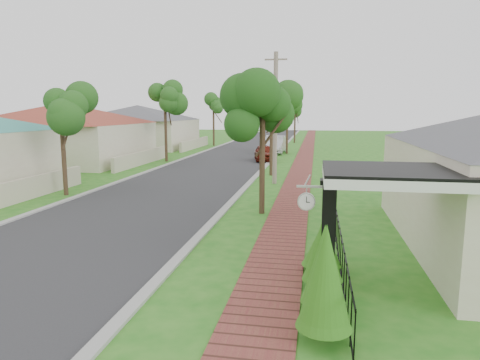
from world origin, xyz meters
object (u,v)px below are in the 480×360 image
Objects in this scene: utility_pole at (275,118)px; station_clock at (307,200)px; parked_car_white at (275,145)px; parked_car_red at (264,153)px; porch_post at (328,242)px; near_tree at (263,113)px.

station_clock is (2.05, -13.60, -1.64)m from utility_pole.
parked_car_white is 17.40m from utility_pole.
station_clock reaches higher than parked_car_red.
porch_post is 31.38m from parked_car_white.
station_clock is (1.86, -6.54, -1.96)m from near_tree.
parked_car_white is 0.70× the size of utility_pole.
parked_car_red is (-4.40, 24.71, -0.48)m from porch_post.
parked_car_white is at bearing 77.12° from parked_car_red.
station_clock is (-0.49, 0.40, 0.83)m from porch_post.
near_tree is 7.07m from station_clock.
porch_post is 0.51× the size of near_tree.
parked_car_red is at bearing 99.85° from utility_pole.
parked_car_red is 6.39m from parked_car_white.
utility_pole is at bearing 100.30° from porch_post.
station_clock is (3.91, -24.31, 1.31)m from parked_car_red.
utility_pole is at bearing -91.02° from parked_car_red.
parked_car_white is at bearing 96.85° from station_clock.
station_clock is at bearing -81.41° from utility_pole.
parked_car_red is 18.19m from near_tree.
parked_car_white is (0.22, 6.38, 0.18)m from parked_car_red.
parked_car_white is 30.94m from station_clock.
near_tree is 0.70× the size of utility_pole.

